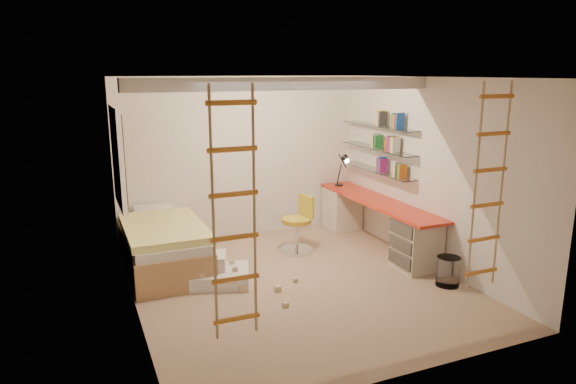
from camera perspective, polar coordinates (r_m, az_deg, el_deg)
name	(u,v)px	position (r m, az deg, el deg)	size (l,w,h in m)	color
floor	(297,284)	(6.72, 1.02, -10.13)	(4.50, 4.50, 0.00)	tan
ceiling_beam	(288,84)	(6.45, 0.00, 11.93)	(4.00, 0.18, 0.16)	white
window_frame	(118,157)	(7.24, -18.41, 3.69)	(0.06, 1.15, 1.35)	white
window_blind	(121,157)	(7.25, -18.10, 3.71)	(0.02, 1.00, 1.20)	#4C2D1E
rope_ladder_left	(234,216)	(4.22, -6.00, -2.67)	(0.41, 0.04, 2.13)	orange
rope_ladder_right	(489,188)	(5.60, 21.40, 0.46)	(0.41, 0.04, 2.13)	#C27C21
waste_bin	(448,271)	(6.91, 17.36, -8.41)	(0.30, 0.30, 0.38)	white
desk	(376,221)	(8.08, 9.71, -3.23)	(0.56, 2.80, 0.75)	red
shelves	(377,148)	(8.15, 9.90, 4.80)	(0.25, 1.80, 0.71)	white
bed	(163,245)	(7.32, -13.69, -5.77)	(1.02, 2.00, 0.69)	#AD7F51
task_lamp	(344,165)	(8.69, 6.23, 3.01)	(0.14, 0.36, 0.57)	black
swivel_chair	(298,232)	(7.75, 1.11, -4.43)	(0.60, 0.60, 0.86)	gold
play_platform	(214,272)	(6.78, -8.23, -8.78)	(0.97, 0.85, 0.36)	silver
toy_blocks	(237,268)	(6.59, -5.65, -8.43)	(1.24, 1.21, 0.63)	#CCB284
books	(378,142)	(8.13, 9.93, 5.53)	(0.14, 0.70, 0.92)	orange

